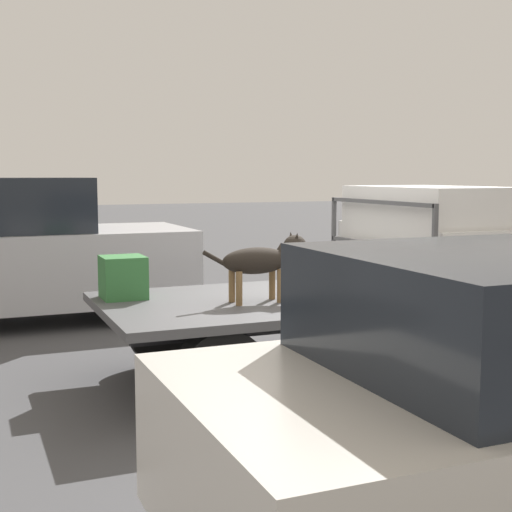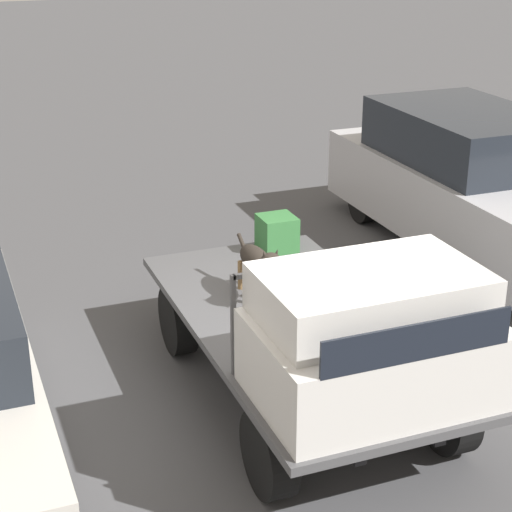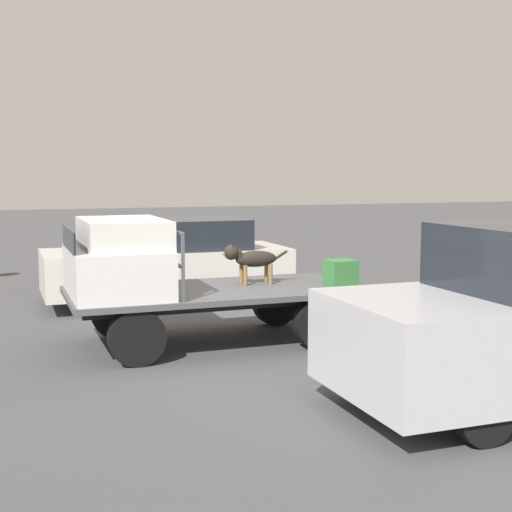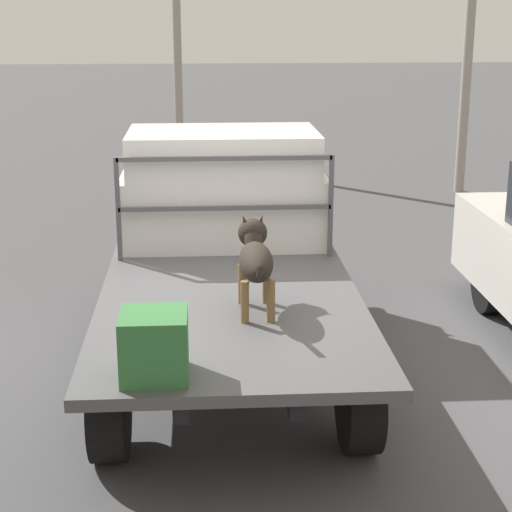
{
  "view_description": "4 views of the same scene",
  "coord_description": "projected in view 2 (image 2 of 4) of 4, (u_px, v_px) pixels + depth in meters",
  "views": [
    {
      "loc": [
        -3.19,
        -6.14,
        1.98
      ],
      "look_at": [
        -0.72,
        -0.18,
        1.24
      ],
      "focal_mm": 50.0,
      "sensor_mm": 36.0,
      "label": 1
    },
    {
      "loc": [
        6.67,
        -3.05,
        4.48
      ],
      "look_at": [
        -0.72,
        -0.18,
        1.24
      ],
      "focal_mm": 60.0,
      "sensor_mm": 36.0,
      "label": 2
    },
    {
      "loc": [
        2.93,
        9.84,
        2.5
      ],
      "look_at": [
        -0.72,
        -0.18,
        1.24
      ],
      "focal_mm": 50.0,
      "sensor_mm": 36.0,
      "label": 3
    },
    {
      "loc": [
        -6.58,
        0.21,
        2.96
      ],
      "look_at": [
        -0.72,
        -0.18,
        1.24
      ],
      "focal_mm": 60.0,
      "sensor_mm": 36.0,
      "label": 4
    }
  ],
  "objects": [
    {
      "name": "flatbed_truck",
      "position": [
        300.0,
        341.0,
        8.25
      ],
      "size": [
        4.19,
        2.01,
        0.81
      ],
      "color": "black",
      "rests_on": "ground"
    },
    {
      "name": "dog",
      "position": [
        260.0,
        263.0,
        8.49
      ],
      "size": [
        1.06,
        0.25,
        0.64
      ],
      "rotation": [
        0.0,
        0.0,
        -0.32
      ],
      "color": "brown",
      "rests_on": "flatbed_truck"
    },
    {
      "name": "truck_cab",
      "position": [
        372.0,
        338.0,
        6.79
      ],
      "size": [
        1.28,
        1.89,
        1.05
      ],
      "color": "silver",
      "rests_on": "flatbed_truck"
    },
    {
      "name": "cargo_crate",
      "position": [
        277.0,
        233.0,
        9.81
      ],
      "size": [
        0.4,
        0.4,
        0.4
      ],
      "color": "#337038",
      "rests_on": "flatbed_truck"
    },
    {
      "name": "parked_pickup_far",
      "position": [
        470.0,
        183.0,
        11.77
      ],
      "size": [
        4.92,
        1.98,
        1.93
      ],
      "rotation": [
        0.0,
        0.0,
        0.0
      ],
      "color": "black",
      "rests_on": "ground"
    },
    {
      "name": "ground_plane",
      "position": [
        299.0,
        394.0,
        8.47
      ],
      "size": [
        80.0,
        80.0,
        0.0
      ],
      "primitive_type": "plane",
      "color": "#474749"
    },
    {
      "name": "truck_headboard",
      "position": [
        335.0,
        292.0,
        7.34
      ],
      "size": [
        0.04,
        1.89,
        0.91
      ],
      "color": "#4C4C4F",
      "rests_on": "flatbed_truck"
    }
  ]
}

